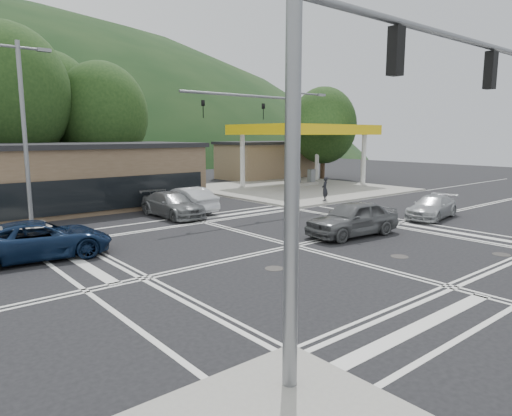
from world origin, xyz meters
TOP-DOWN VIEW (x-y plane):
  - ground at (0.00, 0.00)m, footprint 120.00×120.00m
  - sidewalk_ne at (15.00, 15.00)m, footprint 16.00×16.00m
  - gas_station_canopy at (16.99, 15.99)m, footprint 12.32×8.34m
  - convenience_store at (20.00, 25.00)m, footprint 10.00×6.00m
  - commercial_row at (-8.00, 17.00)m, footprint 24.00×8.00m
  - tree_n_b at (-6.00, 24.00)m, footprint 9.00×9.00m
  - tree_n_c at (1.00, 24.00)m, footprint 7.60×7.60m
  - tree_n_e at (-2.00, 28.00)m, footprint 8.40×8.40m
  - tree_ne at (24.00, 20.00)m, footprint 7.20×7.20m
  - streetlight_nw at (-8.44, 9.00)m, footprint 2.50×0.25m
  - signal_mast_ne at (6.95, 8.20)m, footprint 11.65×0.30m
  - signal_mast_sw at (-6.39, -8.20)m, footprint 9.14×0.28m
  - car_blue_west at (-9.21, 4.99)m, footprint 5.73×3.16m
  - car_grey_center at (3.64, -0.30)m, footprint 5.14×2.46m
  - car_silver_east at (11.01, -0.30)m, footprint 4.76×2.57m
  - car_queue_a at (1.00, 10.76)m, footprint 1.94×4.92m
  - car_queue_b at (4.78, 17.77)m, footprint 2.70×5.24m
  - car_northbound at (-0.50, 9.85)m, footprint 2.21×5.12m
  - pedestrian at (10.75, 7.84)m, footprint 0.75×0.66m

SIDE VIEW (x-z plane):
  - ground at x=0.00m, z-range 0.00..0.00m
  - sidewalk_ne at x=15.00m, z-range 0.00..0.15m
  - car_silver_east at x=11.01m, z-range 0.00..1.31m
  - car_northbound at x=-0.50m, z-range 0.00..1.47m
  - car_blue_west at x=-9.21m, z-range 0.00..1.52m
  - car_queue_a at x=1.00m, z-range 0.00..1.59m
  - car_grey_center at x=3.64m, z-range 0.00..1.69m
  - car_queue_b at x=4.78m, z-range 0.00..1.70m
  - pedestrian at x=10.75m, z-range 0.15..1.89m
  - convenience_store at x=20.00m, z-range 0.00..3.80m
  - commercial_row at x=-8.00m, z-range 0.00..4.00m
  - gas_station_canopy at x=16.99m, z-range 2.17..7.92m
  - streetlight_nw at x=-8.44m, z-range 0.55..9.55m
  - signal_mast_ne at x=6.95m, z-range 1.07..9.07m
  - signal_mast_sw at x=-6.39m, z-range 1.12..9.12m
  - tree_ne at x=24.00m, z-range 0.85..10.84m
  - tree_n_c at x=1.00m, z-range 1.06..11.93m
  - tree_n_e at x=-2.00m, z-range 1.15..13.13m
  - tree_n_b at x=-6.00m, z-range 1.30..14.28m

